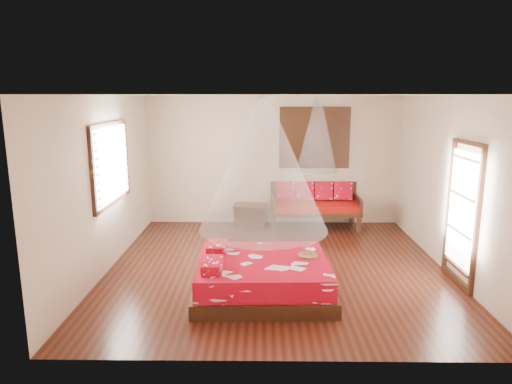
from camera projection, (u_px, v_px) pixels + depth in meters
room at (277, 184)px, 7.29m from camera, size 5.54×5.54×2.84m
bed at (262, 276)px, 6.55m from camera, size 1.98×1.80×0.63m
daybed at (315, 203)px, 9.79m from camera, size 1.88×0.83×0.96m
storage_chest at (250, 215)px, 9.93m from camera, size 0.74×0.57×0.48m
shutter_panel at (315, 138)px, 9.83m from camera, size 1.52×0.06×1.32m
window_left at (111, 164)px, 7.45m from camera, size 0.10×1.74×1.34m
glazed_door at (462, 214)px, 6.74m from camera, size 0.08×1.02×2.16m
wine_tray at (308, 252)px, 6.62m from camera, size 0.29×0.29×0.23m
mosquito_net_main at (264, 166)px, 6.22m from camera, size 1.79×1.79×1.80m
mosquito_net_daybed at (317, 135)px, 9.35m from camera, size 0.85×0.85×1.50m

